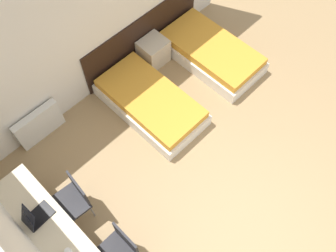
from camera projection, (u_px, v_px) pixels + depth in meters
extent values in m
plane|color=#9E7F56|center=(268.00, 231.00, 5.34)|extent=(20.00, 20.00, 0.00)
cube|color=silver|center=(87.00, 29.00, 5.48)|extent=(5.80, 0.05, 2.70)
cube|color=silver|center=(19.00, 239.00, 3.96)|extent=(0.05, 4.67, 2.70)
cube|color=black|center=(143.00, 36.00, 6.60)|extent=(2.61, 0.03, 0.91)
cube|color=silver|center=(151.00, 105.00, 6.29)|extent=(0.98, 1.86, 0.23)
cube|color=gold|center=(150.00, 98.00, 6.12)|extent=(0.90, 1.78, 0.14)
cube|color=silver|center=(211.00, 55.00, 6.83)|extent=(0.98, 1.86, 0.23)
cube|color=gold|center=(212.00, 48.00, 6.67)|extent=(0.90, 1.78, 0.14)
cube|color=beige|center=(153.00, 52.00, 6.70)|extent=(0.48, 0.43, 0.50)
cube|color=silver|center=(39.00, 125.00, 5.88)|extent=(0.78, 0.12, 0.59)
cube|color=beige|center=(64.00, 244.00, 4.55)|extent=(0.51, 2.51, 0.04)
cube|color=beige|center=(17.00, 187.00, 5.31)|extent=(0.46, 0.04, 0.69)
cube|color=#232328|center=(68.00, 204.00, 5.09)|extent=(0.52, 0.52, 0.05)
cube|color=#232328|center=(79.00, 188.00, 4.96)|extent=(0.07, 0.43, 0.42)
cylinder|color=slate|center=(67.00, 230.00, 5.14)|extent=(0.02, 0.02, 0.41)
cylinder|color=slate|center=(52.00, 208.00, 5.30)|extent=(0.02, 0.02, 0.41)
cylinder|color=slate|center=(92.00, 211.00, 5.28)|extent=(0.02, 0.02, 0.41)
cylinder|color=slate|center=(77.00, 190.00, 5.44)|extent=(0.02, 0.02, 0.41)
cube|color=#232328|center=(126.00, 239.00, 4.63)|extent=(0.03, 0.43, 0.42)
cylinder|color=slate|center=(118.00, 237.00, 5.10)|extent=(0.02, 0.02, 0.41)
cube|color=black|center=(39.00, 216.00, 4.70)|extent=(0.37, 0.26, 0.02)
cube|color=black|center=(28.00, 218.00, 4.51)|extent=(0.16, 0.25, 0.33)
cylinder|color=white|center=(68.00, 252.00, 4.45)|extent=(0.08, 0.08, 0.09)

